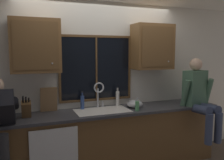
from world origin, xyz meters
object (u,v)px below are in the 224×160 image
Objects in this scene: soap_dispenser at (137,106)px; bottle_green_glass at (118,98)px; person_sitting_on_counter at (199,95)px; mixing_bowl at (135,104)px; knife_block at (26,109)px; cutting_board at (49,100)px; bottle_tall_clear at (82,102)px.

soap_dispenser is 0.66× the size of bottle_green_glass.
person_sitting_on_counter is 5.18× the size of mixing_bowl.
mixing_bowl is at bearing 164.33° from person_sitting_on_counter.
cutting_board is (0.31, 0.20, 0.07)m from knife_block.
knife_block is at bearing 173.75° from person_sitting_on_counter.
knife_block is 0.38m from cutting_board.
person_sitting_on_counter is 3.92× the size of knife_block.
person_sitting_on_counter is 1.07m from soap_dispenser.
knife_block is 1.32× the size of mixing_bowl.
mixing_bowl is 0.80× the size of bottle_green_glass.
soap_dispenser is (-0.06, -0.21, 0.02)m from mixing_bowl.
person_sitting_on_counter is at bearing -6.25° from knife_block.
soap_dispenser is at bearing -107.20° from mixing_bowl.
soap_dispenser is at bearing -18.60° from cutting_board.
person_sitting_on_counter is at bearing -14.57° from bottle_tall_clear.
mixing_bowl is 0.22m from soap_dispenser.
mixing_bowl is at bearing -42.73° from bottle_green_glass.
cutting_board is 1.37× the size of bottle_tall_clear.
cutting_board is at bearing 179.56° from bottle_green_glass.
person_sitting_on_counter is 3.45× the size of cutting_board.
bottle_tall_clear is (-0.79, 0.18, 0.06)m from mixing_bowl.
knife_block is 1.59m from mixing_bowl.
knife_block reaches higher than soap_dispenser.
person_sitting_on_counter is at bearing -21.43° from bottle_green_glass.
mixing_bowl is at bearing -13.17° from bottle_tall_clear.
cutting_board is 0.49m from bottle_tall_clear.
bottle_green_glass is at bearing 137.27° from mixing_bowl.
knife_block is 1.61× the size of soap_dispenser.
person_sitting_on_counter reaches higher than cutting_board.
mixing_bowl is at bearing -0.13° from knife_block.
bottle_green_glass is at bearing 110.09° from soap_dispenser.
knife_block is 0.88× the size of cutting_board.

